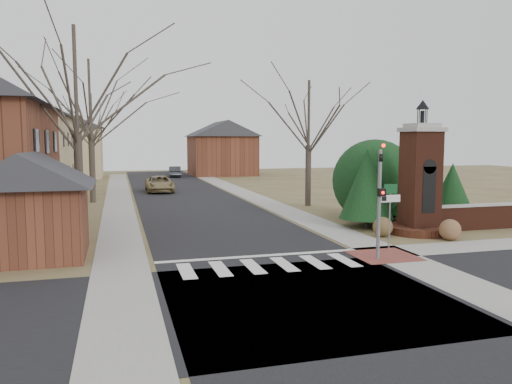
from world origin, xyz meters
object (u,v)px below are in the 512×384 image
object	(u,v)px
pickup_truck	(160,184)
brick_gate_monument	(420,189)
sign_post	(390,203)
traffic_signal_pole	(380,192)
distant_car	(175,172)

from	to	relation	value
pickup_truck	brick_gate_monument	bearing A→B (deg)	-64.94
sign_post	pickup_truck	bearing A→B (deg)	105.54
brick_gate_monument	sign_post	bearing A→B (deg)	-138.58
sign_post	pickup_truck	distance (m)	27.19
sign_post	pickup_truck	xyz separation A→B (m)	(-7.28, 26.17, -1.25)
sign_post	pickup_truck	size ratio (longest dim) A/B	0.55
sign_post	brick_gate_monument	distance (m)	4.55
traffic_signal_pole	distant_car	size ratio (longest dim) A/B	1.12
brick_gate_monument	pickup_truck	xyz separation A→B (m)	(-10.68, 23.17, -1.47)
brick_gate_monument	pickup_truck	distance (m)	25.55
sign_post	brick_gate_monument	world-z (taller)	brick_gate_monument
traffic_signal_pole	pickup_truck	xyz separation A→B (m)	(-5.98, 27.59, -1.89)
sign_post	distant_car	world-z (taller)	sign_post
brick_gate_monument	pickup_truck	size ratio (longest dim) A/B	1.29
traffic_signal_pole	sign_post	xyz separation A→B (m)	(1.29, 1.41, -0.64)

